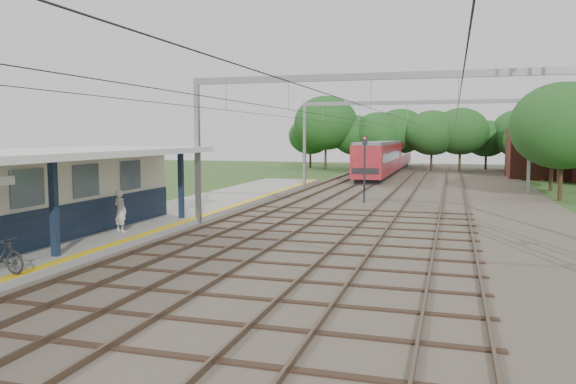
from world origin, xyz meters
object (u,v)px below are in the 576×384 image
(person, at_px, (120,211))
(train, at_px, (388,156))
(bicycle, at_px, (1,254))
(signal_post, at_px, (365,162))

(person, height_order, train, train)
(bicycle, bearing_deg, person, 13.21)
(bicycle, height_order, signal_post, signal_post)
(train, xyz_separation_m, signal_post, (1.85, -29.76, 0.66))
(person, bearing_deg, signal_post, -98.20)
(train, relative_size, signal_post, 7.99)
(person, relative_size, signal_post, 0.41)
(person, distance_m, train, 45.12)
(person, bearing_deg, bicycle, 114.74)
(person, distance_m, signal_post, 16.95)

